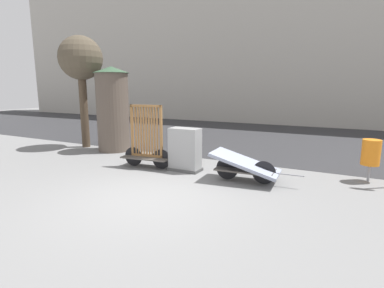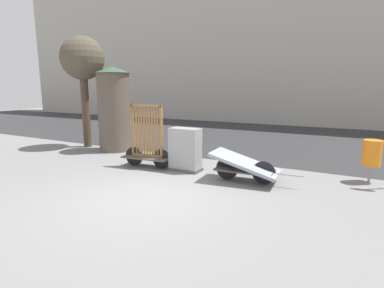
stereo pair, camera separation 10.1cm
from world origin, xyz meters
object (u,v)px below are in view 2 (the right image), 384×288
Objects in this scene: advertising_column at (114,109)px; utility_cabinet at (185,151)px; street_tree at (83,61)px; bike_cart_with_mattress at (245,165)px; trash_bin at (372,153)px; bike_cart_with_bedframe at (147,146)px.

utility_cabinet is at bearing -18.37° from advertising_column.
bike_cart_with_mattress is at bearing -11.59° from street_tree.
street_tree is at bearing 180.00° from trash_bin.
street_tree reaches higher than utility_cabinet.
bike_cart_with_mattress is at bearing -14.56° from advertising_column.
bike_cart_with_bedframe is 2.01× the size of trash_bin.
trash_bin reaches higher than bike_cart_with_mattress.
bike_cart_with_mattress is at bearing -6.14° from bike_cart_with_bedframe.
street_tree is (-5.31, 1.26, 2.83)m from utility_cabinet.
street_tree is (-7.19, 1.47, 2.98)m from bike_cart_with_mattress.
street_tree is at bearing 154.21° from bike_cart_with_bedframe.
bike_cart_with_mattress is at bearing -152.37° from trash_bin.
trash_bin is (2.82, 1.47, 0.33)m from bike_cart_with_mattress.
advertising_column is (-8.49, 0.00, 0.85)m from trash_bin.
bike_cart_with_bedframe is at bearing -165.93° from trash_bin.
utility_cabinet reaches higher than trash_bin.
bike_cart_with_bedframe is at bearing 176.98° from bike_cart_with_mattress.
bike_cart_with_bedframe is 1.77× the size of utility_cabinet.
bike_cart_with_bedframe is 0.50× the size of street_tree.
bike_cart_with_bedframe is 5.18m from street_tree.
bike_cart_with_mattress is 3.20m from trash_bin.
bike_cart_with_bedframe is 6.06m from trash_bin.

